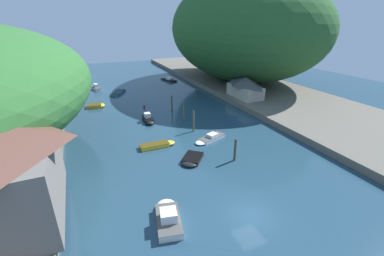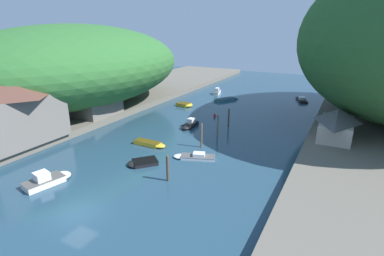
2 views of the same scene
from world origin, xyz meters
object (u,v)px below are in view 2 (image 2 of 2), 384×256
object	(u,v)px
right_bank_cottage	(337,123)
boat_open_rowboat	(301,99)
boathouse_shed	(93,98)
boat_moored_right	(48,179)
boat_far_right_bank	(218,91)
boat_yellow_tender	(194,157)
boat_navy_launch	(151,144)
waterfront_building	(12,110)
boat_white_cruiser	(142,163)
boat_cabin_cruiser	(189,125)
boat_far_upstream	(185,105)
boat_mid_channel	(228,99)
channel_buoy_near	(215,115)
person_by_boathouse	(35,136)
person_on_quay	(29,135)

from	to	relation	value
right_bank_cottage	boat_open_rowboat	xyz separation A→B (m)	(-8.34, 25.72, -2.95)
boathouse_shed	boat_moored_right	bearing A→B (deg)	-57.12
right_bank_cottage	boat_far_right_bank	world-z (taller)	right_bank_cottage
boat_yellow_tender	boat_navy_launch	size ratio (longest dim) A/B	1.12
waterfront_building	boat_white_cruiser	size ratio (longest dim) A/B	3.00
boathouse_shed	boat_cabin_cruiser	distance (m)	17.99
boat_cabin_cruiser	boat_far_upstream	size ratio (longest dim) A/B	1.15
boathouse_shed	boat_mid_channel	world-z (taller)	boathouse_shed
waterfront_building	boathouse_shed	xyz separation A→B (m)	(-0.56, 14.90, -1.54)
boathouse_shed	channel_buoy_near	xyz separation A→B (m)	(18.42, 11.61, -3.61)
boat_white_cruiser	boat_navy_launch	bearing A→B (deg)	-24.57
boat_far_upstream	boat_far_right_bank	size ratio (longest dim) A/B	0.61
boat_cabin_cruiser	boat_far_upstream	xyz separation A→B (m)	(-7.43, 11.97, -0.13)
channel_buoy_near	person_by_boathouse	world-z (taller)	person_by_boathouse
boat_white_cruiser	boat_navy_launch	xyz separation A→B (m)	(-2.55, 5.59, 0.01)
boat_mid_channel	boat_moored_right	world-z (taller)	boat_moored_right
boat_cabin_cruiser	boat_navy_launch	distance (m)	9.61
boat_far_right_bank	channel_buoy_near	bearing A→B (deg)	-82.18
boat_moored_right	boat_open_rowboat	bearing A→B (deg)	83.58
waterfront_building	person_on_quay	world-z (taller)	waterfront_building
boat_white_cruiser	person_on_quay	size ratio (longest dim) A/B	2.41
boat_far_upstream	boat_far_right_bank	world-z (taller)	boat_far_right_bank
waterfront_building	boat_cabin_cruiser	distance (m)	25.64
waterfront_building	boat_moored_right	bearing A→B (deg)	-21.26
boat_cabin_cruiser	boat_mid_channel	xyz separation A→B (m)	(-1.49, 21.23, -0.21)
boathouse_shed	person_on_quay	xyz separation A→B (m)	(2.34, -14.27, -1.88)
boat_open_rowboat	boat_navy_launch	size ratio (longest dim) A/B	1.28
boat_cabin_cruiser	boat_moored_right	bearing A→B (deg)	80.89
boat_white_cruiser	person_by_boathouse	distance (m)	15.82
boat_cabin_cruiser	boat_open_rowboat	xyz separation A→B (m)	(13.41, 28.76, -0.16)
boat_white_cruiser	person_on_quay	xyz separation A→B (m)	(-16.35, -3.08, 1.78)
boat_yellow_tender	person_by_boathouse	distance (m)	21.69
boat_moored_right	person_on_quay	distance (m)	11.74
waterfront_building	boat_mid_channel	distance (m)	43.17
right_bank_cottage	boat_navy_launch	world-z (taller)	right_bank_cottage
right_bank_cottage	person_by_boathouse	size ratio (longest dim) A/B	5.01
waterfront_building	boathouse_shed	distance (m)	14.99
boat_cabin_cruiser	boat_yellow_tender	size ratio (longest dim) A/B	0.74
boat_cabin_cruiser	channel_buoy_near	xyz separation A→B (m)	(1.21, 7.66, -0.16)
boat_moored_right	boat_far_right_bank	size ratio (longest dim) A/B	0.90
waterfront_building	boathouse_shed	size ratio (longest dim) A/B	1.48
boat_white_cruiser	boat_yellow_tender	bearing A→B (deg)	-95.75
boat_cabin_cruiser	waterfront_building	bearing A→B (deg)	50.31
waterfront_building	boat_yellow_tender	bearing A→B (deg)	19.83
boat_moored_right	boat_navy_launch	size ratio (longest dim) A/B	1.06
boat_open_rowboat	boat_moored_right	xyz separation A→B (m)	(-17.94, -52.32, 0.19)
boat_navy_launch	person_on_quay	bearing A→B (deg)	-57.16
boat_yellow_tender	boat_far_right_bank	xyz separation A→B (m)	(-12.76, 37.47, 0.23)
boat_moored_right	boat_white_cruiser	bearing A→B (deg)	67.01
boat_open_rowboat	boat_navy_launch	distance (m)	40.96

